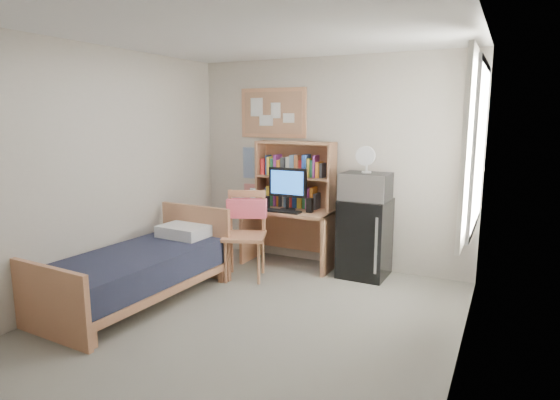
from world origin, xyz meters
The scene contains 26 objects.
floor centered at (0.00, 0.00, -0.01)m, with size 3.60×4.20×0.02m, color gray.
ceiling centered at (0.00, 0.00, 2.60)m, with size 3.60×4.20×0.02m, color white.
wall_back centered at (0.00, 2.10, 1.30)m, with size 3.60×0.04×2.60m, color beige.
wall_front centered at (0.00, -2.10, 1.30)m, with size 3.60×0.04×2.60m, color beige.
wall_left centered at (-1.80, 0.00, 1.30)m, with size 0.04×4.20×2.60m, color beige.
wall_right centered at (1.80, 0.00, 1.30)m, with size 0.04×4.20×2.60m, color beige.
window_unit centered at (1.75, 1.20, 1.60)m, with size 0.10×1.40×1.70m, color white.
curtain_left centered at (1.72, 0.80, 1.60)m, with size 0.04×0.55×1.70m, color silver.
curtain_right centered at (1.72, 1.60, 1.60)m, with size 0.04×0.55×1.70m, color silver.
bulletin_board centered at (-0.78, 2.08, 1.92)m, with size 0.94×0.03×0.64m, color tan.
poster_wave centered at (-1.10, 2.09, 1.25)m, with size 0.30×0.01×0.42m, color #244D90.
poster_japan centered at (-1.10, 2.09, 0.78)m, with size 0.28×0.01×0.36m, color red.
desk centered at (-0.40, 1.79, 0.36)m, with size 1.15×0.58×0.72m, color tan.
desk_chair centered at (-0.65, 1.09, 0.51)m, with size 0.51×0.51×1.03m, color tan.
mini_fridge centered at (0.58, 1.81, 0.46)m, with size 0.54×0.54×0.92m, color black.
bed centered at (-1.28, -0.02, 0.26)m, with size 0.94×1.88×0.52m, color black.
hutch centered at (-0.40, 1.94, 1.14)m, with size 1.03×0.26×0.84m, color tan.
monitor centered at (-0.40, 1.73, 0.99)m, with size 0.51×0.04×0.54m, color black.
keyboard centered at (-0.40, 1.59, 0.73)m, with size 0.46×0.15×0.02m, color black.
speaker_left centered at (-0.70, 1.73, 0.80)m, with size 0.06×0.06×0.16m, color black.
speaker_right centered at (-0.10, 1.73, 0.81)m, with size 0.07×0.07×0.18m, color black.
water_bottle centered at (-0.88, 1.70, 0.84)m, with size 0.07×0.07×0.25m, color white.
hoodie centered at (-0.72, 1.28, 0.80)m, with size 0.47×0.14×0.23m, color #F95F73.
microwave centered at (0.58, 1.79, 1.08)m, with size 0.54×0.41×0.31m, color silver.
desk_fan centered at (0.58, 1.79, 1.37)m, with size 0.22×0.22×0.27m, color white.
pillow centered at (-1.24, 0.73, 0.58)m, with size 0.54×0.38×0.13m, color white.
Camera 1 is at (2.07, -3.43, 1.88)m, focal length 30.00 mm.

